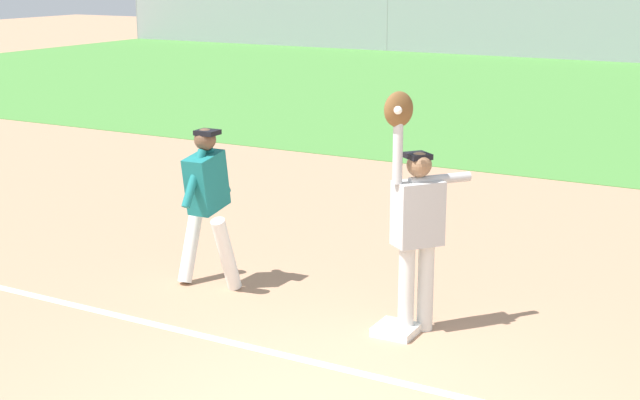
{
  "coord_description": "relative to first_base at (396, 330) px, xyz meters",
  "views": [
    {
      "loc": [
        3.14,
        -5.61,
        3.37
      ],
      "look_at": [
        -1.28,
        2.34,
        1.05
      ],
      "focal_mm": 52.28,
      "sensor_mm": 36.0,
      "label": 1
    }
  ],
  "objects": [
    {
      "name": "chalk_foul_line",
      "position": [
        -4.0,
        -0.9,
        -0.04
      ],
      "size": [
        12.0,
        0.24,
        0.01
      ],
      "primitive_type": "cube",
      "rotation": [
        0.0,
        0.0,
        -0.01
      ],
      "color": "white",
      "rests_on": "ground_plane"
    },
    {
      "name": "first_base",
      "position": [
        0.0,
        0.0,
        0.0
      ],
      "size": [
        0.39,
        0.39,
        0.08
      ],
      "primitive_type": "cube",
      "rotation": [
        0.0,
        0.0,
        0.02
      ],
      "color": "white",
      "rests_on": "ground_plane"
    },
    {
      "name": "fielder",
      "position": [
        0.11,
        0.14,
        1.08
      ],
      "size": [
        0.64,
        0.77,
        2.28
      ],
      "rotation": [
        0.0,
        0.0,
        2.47
      ],
      "color": "silver",
      "rests_on": "ground_plane"
    },
    {
      "name": "runner",
      "position": [
        -2.3,
        0.23,
        0.96
      ],
      "size": [
        0.72,
        0.84,
        1.72
      ],
      "rotation": [
        0.0,
        0.0,
        0.02
      ],
      "color": "white",
      "rests_on": "ground_plane"
    },
    {
      "name": "baseball",
      "position": [
        0.04,
        -0.15,
        2.09
      ],
      "size": [
        0.07,
        0.07,
        0.07
      ],
      "primitive_type": "sphere",
      "color": "white"
    },
    {
      "name": "parked_car_black",
      "position": [
        -7.95,
        31.07,
        0.63
      ],
      "size": [
        4.54,
        2.41,
        1.25
      ],
      "rotation": [
        0.0,
        0.0,
        0.08
      ],
      "color": "black",
      "rests_on": "ground_plane"
    }
  ]
}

